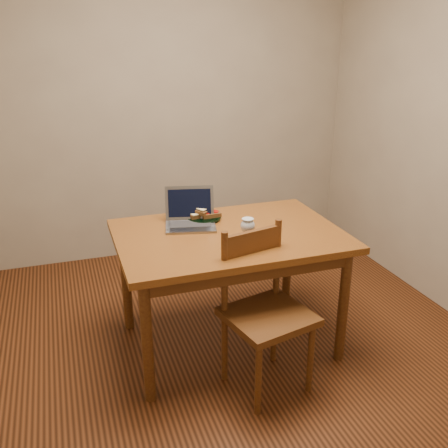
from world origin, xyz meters
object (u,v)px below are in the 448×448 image
object	(u,v)px
chair	(266,305)
laptop	(190,215)
table	(229,246)
plate	(204,218)
milk_glass	(248,231)

from	to	relation	value
chair	laptop	world-z (taller)	laptop
table	chair	size ratio (longest dim) A/B	2.60
chair	laptop	xyz separation A→B (m)	(-0.23, 0.64, 0.31)
chair	plate	xyz separation A→B (m)	(-0.13, 0.69, 0.26)
table	laptop	xyz separation A→B (m)	(-0.18, 0.21, 0.14)
chair	laptop	size ratio (longest dim) A/B	1.43
laptop	chair	bearing A→B (deg)	-57.42
table	chair	distance (m)	0.47
plate	milk_glass	size ratio (longest dim) A/B	1.39
plate	laptop	distance (m)	0.12
milk_glass	laptop	xyz separation A→B (m)	(-0.22, 0.40, -0.02)
table	milk_glass	bearing A→B (deg)	-78.56
plate	table	bearing A→B (deg)	-73.99
table	milk_glass	world-z (taller)	milk_glass
laptop	table	bearing A→B (deg)	-37.07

